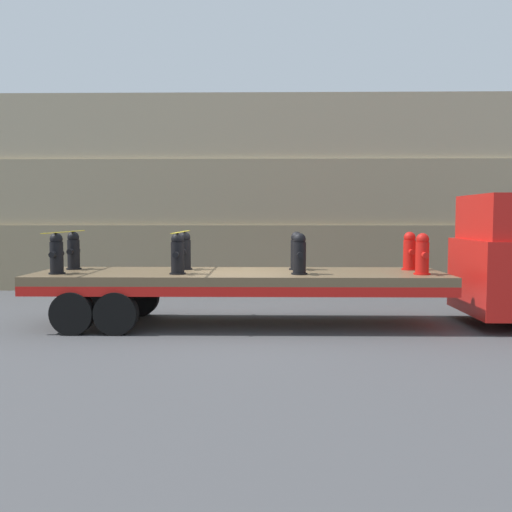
% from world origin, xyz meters
% --- Properties ---
extents(ground_plane, '(120.00, 120.00, 0.00)m').
position_xyz_m(ground_plane, '(0.00, 0.00, 0.00)').
color(ground_plane, '#474749').
extents(rock_cliff, '(60.00, 3.30, 6.32)m').
position_xyz_m(rock_cliff, '(0.00, 7.33, 3.16)').
color(rock_cliff, gray).
rests_on(rock_cliff, ground_plane).
extents(flatbed_trailer, '(8.86, 2.51, 1.17)m').
position_xyz_m(flatbed_trailer, '(-0.50, 0.00, 0.95)').
color(flatbed_trailer, brown).
rests_on(flatbed_trailer, ground_plane).
extents(fire_hydrant_black_near_0, '(0.34, 0.59, 0.87)m').
position_xyz_m(fire_hydrant_black_near_0, '(-3.83, -0.53, 1.59)').
color(fire_hydrant_black_near_0, black).
rests_on(fire_hydrant_black_near_0, flatbed_trailer).
extents(fire_hydrant_black_far_0, '(0.34, 0.59, 0.87)m').
position_xyz_m(fire_hydrant_black_far_0, '(-3.83, 0.53, 1.59)').
color(fire_hydrant_black_far_0, black).
rests_on(fire_hydrant_black_far_0, flatbed_trailer).
extents(fire_hydrant_black_near_1, '(0.34, 0.59, 0.87)m').
position_xyz_m(fire_hydrant_black_near_1, '(-1.28, -0.53, 1.59)').
color(fire_hydrant_black_near_1, black).
rests_on(fire_hydrant_black_near_1, flatbed_trailer).
extents(fire_hydrant_black_far_1, '(0.34, 0.59, 0.87)m').
position_xyz_m(fire_hydrant_black_far_1, '(-1.28, 0.53, 1.59)').
color(fire_hydrant_black_far_1, black).
rests_on(fire_hydrant_black_far_1, flatbed_trailer).
extents(fire_hydrant_black_near_2, '(0.34, 0.59, 0.87)m').
position_xyz_m(fire_hydrant_black_near_2, '(1.28, -0.53, 1.59)').
color(fire_hydrant_black_near_2, black).
rests_on(fire_hydrant_black_near_2, flatbed_trailer).
extents(fire_hydrant_black_far_2, '(0.34, 0.59, 0.87)m').
position_xyz_m(fire_hydrant_black_far_2, '(1.28, 0.53, 1.59)').
color(fire_hydrant_black_far_2, black).
rests_on(fire_hydrant_black_far_2, flatbed_trailer).
extents(fire_hydrant_red_near_3, '(0.34, 0.59, 0.87)m').
position_xyz_m(fire_hydrant_red_near_3, '(3.83, -0.53, 1.59)').
color(fire_hydrant_red_near_3, red).
rests_on(fire_hydrant_red_near_3, flatbed_trailer).
extents(fire_hydrant_red_far_3, '(0.34, 0.59, 0.87)m').
position_xyz_m(fire_hydrant_red_far_3, '(3.83, 0.53, 1.59)').
color(fire_hydrant_red_far_3, red).
rests_on(fire_hydrant_red_far_3, flatbed_trailer).
extents(cargo_strap_rear, '(0.05, 2.61, 0.01)m').
position_xyz_m(cargo_strap_rear, '(-3.83, 0.00, 2.04)').
color(cargo_strap_rear, yellow).
rests_on(cargo_strap_rear, fire_hydrant_black_near_0).
extents(cargo_strap_middle, '(0.05, 2.61, 0.01)m').
position_xyz_m(cargo_strap_middle, '(-1.28, 0.00, 2.04)').
color(cargo_strap_middle, yellow).
rests_on(cargo_strap_middle, fire_hydrant_black_near_1).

